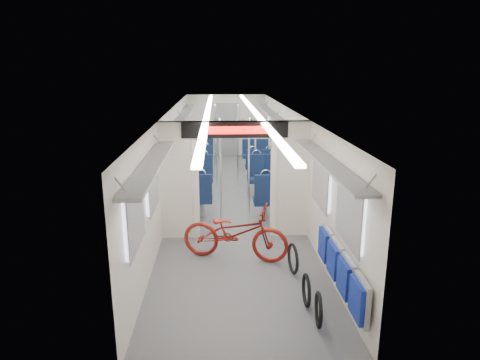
{
  "coord_description": "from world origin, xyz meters",
  "views": [
    {
      "loc": [
        -0.32,
        -10.06,
        3.3
      ],
      "look_at": [
        0.1,
        -1.99,
        1.15
      ],
      "focal_mm": 32.0,
      "sensor_mm": 36.0,
      "label": 1
    }
  ],
  "objects_px": {
    "flip_bench": "(340,269)",
    "stanchion_far_left": "(216,146)",
    "bike_hoop_c": "(293,260)",
    "seat_bay_near_left": "(193,182)",
    "stanchion_far_right": "(238,146)",
    "stanchion_near_left": "(221,174)",
    "bike_hoop_b": "(306,292)",
    "seat_bay_far_right": "(258,157)",
    "bike_hoop_a": "(318,311)",
    "seat_bay_near_right": "(270,183)",
    "seat_bay_far_left": "(199,154)",
    "stanchion_near_right": "(249,172)",
    "bicycle": "(235,233)"
  },
  "relations": [
    {
      "from": "stanchion_near_right",
      "to": "flip_bench",
      "type": "bearing_deg",
      "value": -72.73
    },
    {
      "from": "seat_bay_near_right",
      "to": "stanchion_far_left",
      "type": "height_order",
      "value": "stanchion_far_left"
    },
    {
      "from": "seat_bay_near_right",
      "to": "seat_bay_far_left",
      "type": "height_order",
      "value": "seat_bay_near_right"
    },
    {
      "from": "stanchion_near_left",
      "to": "bike_hoop_c",
      "type": "bearing_deg",
      "value": -62.17
    },
    {
      "from": "bike_hoop_a",
      "to": "bike_hoop_b",
      "type": "xyz_separation_m",
      "value": [
        -0.06,
        0.5,
        0.0
      ]
    },
    {
      "from": "bicycle",
      "to": "flip_bench",
      "type": "bearing_deg",
      "value": -123.67
    },
    {
      "from": "bike_hoop_c",
      "to": "seat_bay_near_left",
      "type": "xyz_separation_m",
      "value": [
        -1.82,
        3.74,
        0.33
      ]
    },
    {
      "from": "seat_bay_far_left",
      "to": "seat_bay_far_right",
      "type": "xyz_separation_m",
      "value": [
        1.87,
        -0.56,
        -0.01
      ]
    },
    {
      "from": "bike_hoop_c",
      "to": "seat_bay_far_right",
      "type": "relative_size",
      "value": 0.26
    },
    {
      "from": "bicycle",
      "to": "seat_bay_far_left",
      "type": "height_order",
      "value": "seat_bay_far_left"
    },
    {
      "from": "flip_bench",
      "to": "bike_hoop_a",
      "type": "height_order",
      "value": "flip_bench"
    },
    {
      "from": "bicycle",
      "to": "bike_hoop_c",
      "type": "xyz_separation_m",
      "value": [
        0.92,
        -0.59,
        -0.26
      ]
    },
    {
      "from": "flip_bench",
      "to": "stanchion_near_left",
      "type": "relative_size",
      "value": 0.93
    },
    {
      "from": "bicycle",
      "to": "flip_bench",
      "type": "relative_size",
      "value": 0.88
    },
    {
      "from": "bike_hoop_c",
      "to": "stanchion_far_right",
      "type": "height_order",
      "value": "stanchion_far_right"
    },
    {
      "from": "flip_bench",
      "to": "stanchion_far_right",
      "type": "xyz_separation_m",
      "value": [
        -1.13,
        6.42,
        0.57
      ]
    },
    {
      "from": "seat_bay_near_right",
      "to": "flip_bench",
      "type": "bearing_deg",
      "value": -84.8
    },
    {
      "from": "seat_bay_near_right",
      "to": "seat_bay_far_right",
      "type": "xyz_separation_m",
      "value": [
        0.0,
        3.24,
        -0.05
      ]
    },
    {
      "from": "stanchion_far_left",
      "to": "stanchion_far_right",
      "type": "bearing_deg",
      "value": -10.42
    },
    {
      "from": "bicycle",
      "to": "stanchion_near_right",
      "type": "distance_m",
      "value": 1.87
    },
    {
      "from": "bike_hoop_c",
      "to": "seat_bay_far_right",
      "type": "bearing_deg",
      "value": 89.55
    },
    {
      "from": "seat_bay_far_right",
      "to": "stanchion_near_left",
      "type": "bearing_deg",
      "value": -104.64
    },
    {
      "from": "bike_hoop_b",
      "to": "seat_bay_far_left",
      "type": "height_order",
      "value": "seat_bay_far_left"
    },
    {
      "from": "flip_bench",
      "to": "seat_bay_near_right",
      "type": "distance_m",
      "value": 4.62
    },
    {
      "from": "stanchion_far_left",
      "to": "seat_bay_far_right",
      "type": "bearing_deg",
      "value": 45.15
    },
    {
      "from": "bike_hoop_c",
      "to": "seat_bay_near_left",
      "type": "height_order",
      "value": "seat_bay_near_left"
    },
    {
      "from": "stanchion_near_left",
      "to": "stanchion_near_right",
      "type": "height_order",
      "value": "same"
    },
    {
      "from": "bike_hoop_c",
      "to": "stanchion_near_right",
      "type": "bearing_deg",
      "value": 103.77
    },
    {
      "from": "flip_bench",
      "to": "stanchion_near_left",
      "type": "distance_m",
      "value": 3.65
    },
    {
      "from": "bike_hoop_a",
      "to": "stanchion_near_right",
      "type": "bearing_deg",
      "value": 99.52
    },
    {
      "from": "stanchion_near_right",
      "to": "seat_bay_near_left",
      "type": "bearing_deg",
      "value": 130.97
    },
    {
      "from": "flip_bench",
      "to": "stanchion_far_left",
      "type": "height_order",
      "value": "stanchion_far_left"
    },
    {
      "from": "bike_hoop_c",
      "to": "stanchion_near_left",
      "type": "bearing_deg",
      "value": 117.83
    },
    {
      "from": "bike_hoop_a",
      "to": "bike_hoop_c",
      "type": "xyz_separation_m",
      "value": [
        -0.07,
        1.5,
        0.02
      ]
    },
    {
      "from": "seat_bay_near_left",
      "to": "seat_bay_near_right",
      "type": "xyz_separation_m",
      "value": [
        1.87,
        -0.17,
        0.01
      ]
    },
    {
      "from": "bike_hoop_c",
      "to": "stanchion_near_right",
      "type": "height_order",
      "value": "stanchion_near_right"
    },
    {
      "from": "bike_hoop_a",
      "to": "seat_bay_far_right",
      "type": "bearing_deg",
      "value": 90.14
    },
    {
      "from": "bike_hoop_b",
      "to": "stanchion_far_right",
      "type": "xyz_separation_m",
      "value": [
        -0.67,
        6.38,
        0.93
      ]
    },
    {
      "from": "stanchion_far_right",
      "to": "bike_hoop_b",
      "type": "bearing_deg",
      "value": -84.01
    },
    {
      "from": "flip_bench",
      "to": "bike_hoop_a",
      "type": "xyz_separation_m",
      "value": [
        -0.4,
        -0.47,
        -0.37
      ]
    },
    {
      "from": "flip_bench",
      "to": "stanchion_near_left",
      "type": "xyz_separation_m",
      "value": [
        -1.63,
        3.22,
        0.57
      ]
    },
    {
      "from": "seat_bay_near_right",
      "to": "seat_bay_far_left",
      "type": "bearing_deg",
      "value": 116.2
    },
    {
      "from": "bicycle",
      "to": "stanchion_near_left",
      "type": "bearing_deg",
      "value": 23.79
    },
    {
      "from": "seat_bay_far_left",
      "to": "bicycle",
      "type": "bearing_deg",
      "value": -82.5
    },
    {
      "from": "bicycle",
      "to": "stanchion_far_right",
      "type": "relative_size",
      "value": 0.82
    },
    {
      "from": "bike_hoop_b",
      "to": "seat_bay_far_left",
      "type": "xyz_separation_m",
      "value": [
        -1.83,
        8.37,
        0.32
      ]
    },
    {
      "from": "stanchion_far_right",
      "to": "seat_bay_near_left",
      "type": "bearing_deg",
      "value": -125.3
    },
    {
      "from": "flip_bench",
      "to": "bike_hoop_b",
      "type": "height_order",
      "value": "flip_bench"
    },
    {
      "from": "bike_hoop_c",
      "to": "seat_bay_near_right",
      "type": "distance_m",
      "value": 3.59
    },
    {
      "from": "seat_bay_near_left",
      "to": "bike_hoop_b",
      "type": "bearing_deg",
      "value": -68.85
    }
  ]
}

